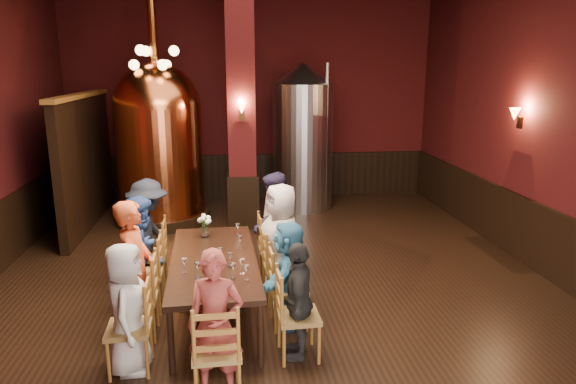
{
  "coord_description": "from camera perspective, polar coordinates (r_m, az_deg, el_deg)",
  "views": [
    {
      "loc": [
        -0.55,
        -6.6,
        2.97
      ],
      "look_at": [
        0.25,
        0.2,
        1.28
      ],
      "focal_mm": 32.0,
      "sensor_mm": 36.0,
      "label": 1
    }
  ],
  "objects": [
    {
      "name": "wine_glass_7",
      "position": [
        5.87,
        -6.44,
        -7.55
      ],
      "size": [
        0.07,
        0.07,
        0.17
      ],
      "primitive_type": null,
      "color": "white",
      "rests_on": "dining_table"
    },
    {
      "name": "pendant_cluster",
      "position": [
        9.58,
        -14.67,
        14.23
      ],
      "size": [
        0.9,
        0.9,
        1.7
      ],
      "primitive_type": null,
      "color": "#A57226",
      "rests_on": "room"
    },
    {
      "name": "person_8",
      "position": [
        4.79,
        -8.04,
        -14.48
      ],
      "size": [
        0.57,
        0.43,
        1.42
      ],
      "primitive_type": "imported",
      "rotation": [
        0.0,
        0.0,
        6.1
      ],
      "color": "maroon",
      "rests_on": "ground"
    },
    {
      "name": "wainscot_back",
      "position": [
        11.84,
        -3.91,
        1.81
      ],
      "size": [
        7.9,
        0.08,
        1.0
      ],
      "primitive_type": "cube",
      "color": "black",
      "rests_on": "ground"
    },
    {
      "name": "chair_8",
      "position": [
        4.91,
        -7.94,
        -17.03
      ],
      "size": [
        0.48,
        0.48,
        0.92
      ],
      "primitive_type": null,
      "rotation": [
        0.0,
        0.0,
        3.18
      ],
      "color": "#976326",
      "rests_on": "ground"
    },
    {
      "name": "wainscot_right",
      "position": [
        8.37,
        26.39,
        -4.78
      ],
      "size": [
        0.08,
        9.9,
        1.0
      ],
      "primitive_type": "cube",
      "color": "black",
      "rests_on": "ground"
    },
    {
      "name": "sconce_wall",
      "position": [
        8.67,
        24.42,
        7.57
      ],
      "size": [
        0.2,
        0.2,
        0.36
      ],
      "primitive_type": null,
      "rotation": [
        0.0,
        0.0,
        1.57
      ],
      "color": "black",
      "rests_on": "room"
    },
    {
      "name": "wine_glass_5",
      "position": [
        6.9,
        -5.62,
        -4.21
      ],
      "size": [
        0.07,
        0.07,
        0.17
      ],
      "primitive_type": null,
      "color": "white",
      "rests_on": "dining_table"
    },
    {
      "name": "person_6",
      "position": [
        6.53,
        -0.8,
        -5.74
      ],
      "size": [
        0.7,
        0.87,
        1.55
      ],
      "primitive_type": "imported",
      "rotation": [
        0.0,
        0.0,
        5.01
      ],
      "color": "beige",
      "rests_on": "ground"
    },
    {
      "name": "sconce_column",
      "position": [
        9.14,
        -5.19,
        9.0
      ],
      "size": [
        0.2,
        0.2,
        0.36
      ],
      "primitive_type": null,
      "rotation": [
        0.0,
        0.0,
        3.14
      ],
      "color": "black",
      "rests_on": "column"
    },
    {
      "name": "person_5",
      "position": [
        5.98,
        0.08,
        -9.1
      ],
      "size": [
        0.74,
        1.24,
        1.27
      ],
      "primitive_type": "imported",
      "rotation": [
        0.0,
        0.0,
        4.38
      ],
      "color": "teal",
      "rests_on": "ground"
    },
    {
      "name": "chair_5",
      "position": [
        6.05,
        0.08,
        -10.65
      ],
      "size": [
        0.48,
        0.48,
        0.92
      ],
      "primitive_type": null,
      "rotation": [
        0.0,
        0.0,
        1.6
      ],
      "color": "#976326",
      "rests_on": "ground"
    },
    {
      "name": "person_3",
      "position": [
        7.17,
        -15.19,
        -4.58
      ],
      "size": [
        0.72,
        1.06,
        1.52
      ],
      "primitive_type": "imported",
      "rotation": [
        0.0,
        0.0,
        1.4
      ],
      "color": "black",
      "rests_on": "ground"
    },
    {
      "name": "person_2",
      "position": [
        6.55,
        -15.8,
        -6.65
      ],
      "size": [
        0.44,
        0.75,
        1.46
      ],
      "primitive_type": "imported",
      "rotation": [
        0.0,
        0.0,
        1.44
      ],
      "color": "navy",
      "rests_on": "ground"
    },
    {
      "name": "partition",
      "position": [
        10.31,
        -21.53,
        3.02
      ],
      "size": [
        0.22,
        3.5,
        2.4
      ],
      "primitive_type": "cube",
      "color": "black",
      "rests_on": "ground"
    },
    {
      "name": "wine_glass_8",
      "position": [
        5.79,
        -11.47,
        -8.04
      ],
      "size": [
        0.07,
        0.07,
        0.17
      ],
      "primitive_type": null,
      "color": "white",
      "rests_on": "dining_table"
    },
    {
      "name": "person_7",
      "position": [
        7.16,
        -1.54,
        -3.96
      ],
      "size": [
        0.43,
        0.78,
        1.55
      ],
      "primitive_type": "imported",
      "rotation": [
        0.0,
        0.0,
        4.64
      ],
      "color": "#241D3A",
      "rests_on": "ground"
    },
    {
      "name": "dining_table",
      "position": [
        6.2,
        -8.25,
        -7.86
      ],
      "size": [
        1.08,
        2.43,
        0.75
      ],
      "rotation": [
        0.0,
        0.0,
        0.03
      ],
      "color": "black",
      "rests_on": "ground"
    },
    {
      "name": "person_1",
      "position": [
        5.92,
        -16.59,
        -8.33
      ],
      "size": [
        0.4,
        0.59,
        1.58
      ],
      "primitive_type": "imported",
      "rotation": [
        0.0,
        0.0,
        1.54
      ],
      "color": "#C44721",
      "rests_on": "ground"
    },
    {
      "name": "wine_glass_2",
      "position": [
        6.04,
        -7.56,
        -6.94
      ],
      "size": [
        0.07,
        0.07,
        0.17
      ],
      "primitive_type": null,
      "color": "white",
      "rests_on": "dining_table"
    },
    {
      "name": "chair_3",
      "position": [
        7.27,
        -15.04,
        -6.82
      ],
      "size": [
        0.48,
        0.48,
        0.92
      ],
      "primitive_type": null,
      "rotation": [
        0.0,
        0.0,
        -1.54
      ],
      "color": "#976326",
      "rests_on": "ground"
    },
    {
      "name": "steel_vessel",
      "position": [
        10.79,
        1.65,
        6.11
      ],
      "size": [
        1.5,
        1.5,
        3.02
      ],
      "rotation": [
        0.0,
        0.0,
        -0.23
      ],
      "color": "#B2B2B7",
      "rests_on": "ground"
    },
    {
      "name": "wine_glass_3",
      "position": [
        5.65,
        -10.01,
        -8.55
      ],
      "size": [
        0.07,
        0.07,
        0.17
      ],
      "primitive_type": null,
      "color": "white",
      "rests_on": "dining_table"
    },
    {
      "name": "chair_0",
      "position": [
        5.46,
        -17.28,
        -14.19
      ],
      "size": [
        0.48,
        0.48,
        0.92
      ],
      "primitive_type": null,
      "rotation": [
        0.0,
        0.0,
        -1.54
      ],
      "color": "#976326",
      "rests_on": "ground"
    },
    {
      "name": "column",
      "position": [
        9.43,
        -5.25,
        9.45
      ],
      "size": [
        0.58,
        0.58,
        4.5
      ],
      "primitive_type": "cube",
      "color": "#410E0E",
      "rests_on": "ground"
    },
    {
      "name": "person_0",
      "position": [
        5.36,
        -17.44,
        -12.24
      ],
      "size": [
        0.43,
        0.65,
        1.33
      ],
      "primitive_type": "imported",
      "rotation": [
        0.0,
        0.0,
        1.57
      ],
      "color": "silver",
      "rests_on": "ground"
    },
    {
      "name": "room",
      "position": [
        6.66,
        -1.95,
        7.67
      ],
      "size": [
        10.0,
        10.02,
        4.5
      ],
      "color": "black",
      "rests_on": "ground"
    },
    {
      "name": "chair_4",
      "position": [
        5.45,
        1.18,
        -13.54
      ],
      "size": [
        0.48,
        0.48,
        0.92
      ],
      "primitive_type": null,
      "rotation": [
        0.0,
        0.0,
        1.6
      ],
      "color": "#976326",
      "rests_on": "ground"
    },
    {
      "name": "wine_glass_4",
      "position": [
        5.68,
        -5.14,
        -8.25
      ],
      "size": [
        0.07,
        0.07,
        0.17
      ],
      "primitive_type": null,
      "color": "white",
      "rests_on": "dining_table"
    },
    {
      "name": "chair_7",
      "position": [
        7.27,
        -1.53,
        -6.33
      ],
      "size": [
        0.48,
        0.48,
        0.92
      ],
      "primitive_type": null,
      "rotation": [
        0.0,
        0.0,
        1.6
      ],
      "color": "#976326",
      "rests_on": "ground"
    },
    {
      "name": "chair_1",
      "position": [
        6.05,
        -16.37,
        -11.23
      ],
      "size": [
        0.48,
        0.48,
        0.92
      ],
      "primitive_type": null,
      "rotation": [
        0.0,
        0.0,
        -1.54
      ],
      "color": "#976326",
      "rests_on": "ground"
    },
    {
      "name": "rose_vase",
      "position": [
        6.87,
        -9.24,
        -3.34
      ],
      "size": [
        0.19,
        0.19,
        0.32
      ],
      "color": "white",
      "rests_on": "dining_table"
    },
    {
      "name": "wine_glass_0",
      "position": [
        6.43,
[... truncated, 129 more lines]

